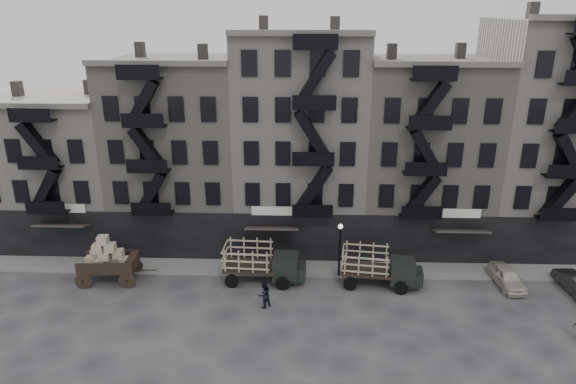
{
  "coord_description": "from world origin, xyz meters",
  "views": [
    {
      "loc": [
        0.42,
        -31.02,
        18.96
      ],
      "look_at": [
        -0.8,
        4.0,
        6.16
      ],
      "focal_mm": 32.0,
      "sensor_mm": 36.0,
      "label": 1
    }
  ],
  "objects_px": {
    "car_east": "(507,277)",
    "car_far": "(576,283)",
    "stake_truck_east": "(379,265)",
    "pedestrian_mid": "(264,294)",
    "stake_truck_west": "(262,260)",
    "wagon": "(106,255)"
  },
  "relations": [
    {
      "from": "stake_truck_west",
      "to": "car_far",
      "type": "height_order",
      "value": "stake_truck_west"
    },
    {
      "from": "stake_truck_east",
      "to": "car_east",
      "type": "xyz_separation_m",
      "value": [
        9.19,
        0.21,
        -0.94
      ]
    },
    {
      "from": "car_east",
      "to": "pedestrian_mid",
      "type": "bearing_deg",
      "value": -173.3
    },
    {
      "from": "car_far",
      "to": "pedestrian_mid",
      "type": "xyz_separation_m",
      "value": [
        -21.69,
        -2.73,
        0.27
      ]
    },
    {
      "from": "wagon",
      "to": "car_east",
      "type": "height_order",
      "value": "wagon"
    },
    {
      "from": "stake_truck_east",
      "to": "pedestrian_mid",
      "type": "bearing_deg",
      "value": -150.85
    },
    {
      "from": "stake_truck_west",
      "to": "car_east",
      "type": "bearing_deg",
      "value": 2.98
    },
    {
      "from": "car_far",
      "to": "pedestrian_mid",
      "type": "distance_m",
      "value": 21.87
    },
    {
      "from": "pedestrian_mid",
      "to": "car_east",
      "type": "bearing_deg",
      "value": 148.12
    },
    {
      "from": "stake_truck_east",
      "to": "pedestrian_mid",
      "type": "distance_m",
      "value": 8.61
    },
    {
      "from": "pedestrian_mid",
      "to": "stake_truck_east",
      "type": "bearing_deg",
      "value": 158.71
    },
    {
      "from": "wagon",
      "to": "pedestrian_mid",
      "type": "bearing_deg",
      "value": -18.37
    },
    {
      "from": "stake_truck_west",
      "to": "stake_truck_east",
      "type": "distance_m",
      "value": 8.39
    },
    {
      "from": "car_far",
      "to": "pedestrian_mid",
      "type": "height_order",
      "value": "pedestrian_mid"
    },
    {
      "from": "car_east",
      "to": "car_far",
      "type": "bearing_deg",
      "value": -13.0
    },
    {
      "from": "car_east",
      "to": "pedestrian_mid",
      "type": "distance_m",
      "value": 17.5
    },
    {
      "from": "stake_truck_west",
      "to": "pedestrian_mid",
      "type": "height_order",
      "value": "stake_truck_west"
    },
    {
      "from": "stake_truck_west",
      "to": "pedestrian_mid",
      "type": "bearing_deg",
      "value": -80.08
    },
    {
      "from": "car_east",
      "to": "car_far",
      "type": "distance_m",
      "value": 4.58
    },
    {
      "from": "stake_truck_east",
      "to": "pedestrian_mid",
      "type": "xyz_separation_m",
      "value": [
        -7.98,
        -3.19,
        -0.65
      ]
    },
    {
      "from": "stake_truck_east",
      "to": "wagon",
      "type": "bearing_deg",
      "value": -172.38
    },
    {
      "from": "car_far",
      "to": "stake_truck_west",
      "type": "bearing_deg",
      "value": -5.56
    }
  ]
}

